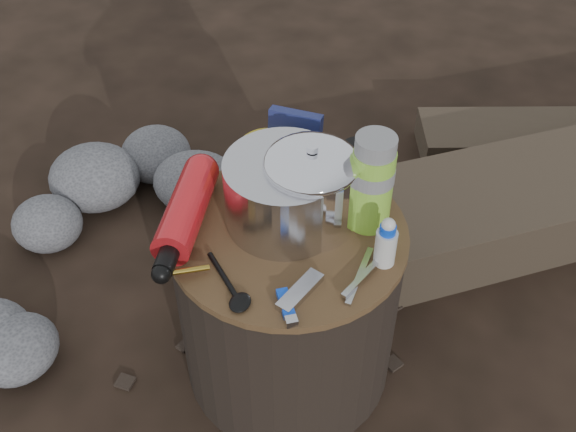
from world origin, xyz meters
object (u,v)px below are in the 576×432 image
(stump, at_px, (288,303))
(camping_pot, at_px, (311,187))
(fuel_bottle, at_px, (186,209))
(travel_mug, at_px, (358,170))
(log_main, at_px, (565,193))
(thermos, at_px, (372,182))

(stump, bearing_deg, camping_pot, 51.85)
(fuel_bottle, height_order, travel_mug, travel_mug)
(log_main, relative_size, camping_pot, 11.68)
(camping_pot, xyz_separation_m, travel_mug, (0.07, 0.12, -0.03))
(thermos, distance_m, travel_mug, 0.11)
(stump, height_order, travel_mug, travel_mug)
(camping_pot, relative_size, fuel_bottle, 0.58)
(camping_pot, bearing_deg, stump, -128.15)
(log_main, xyz_separation_m, fuel_bottle, (-0.79, -0.77, 0.39))
(travel_mug, bearing_deg, stump, -121.48)
(stump, bearing_deg, log_main, 50.92)
(thermos, bearing_deg, stump, -151.51)
(stump, xyz_separation_m, fuel_bottle, (-0.20, -0.04, 0.26))
(log_main, relative_size, thermos, 10.20)
(travel_mug, bearing_deg, fuel_bottle, -145.87)
(stump, relative_size, thermos, 2.30)
(stump, distance_m, camping_pot, 0.31)
(thermos, bearing_deg, camping_pot, -162.11)
(camping_pot, distance_m, thermos, 0.12)
(stump, xyz_separation_m, thermos, (0.14, 0.08, 0.32))
(fuel_bottle, bearing_deg, thermos, 9.89)
(fuel_bottle, bearing_deg, camping_pot, 10.39)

